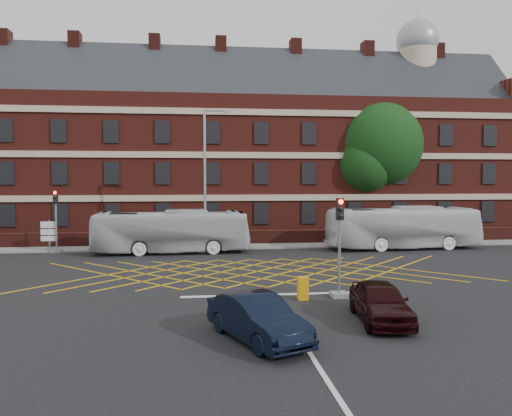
{
  "coord_description": "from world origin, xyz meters",
  "views": [
    {
      "loc": [
        -3.23,
        -24.89,
        5.14
      ],
      "look_at": [
        -0.13,
        1.5,
        3.53
      ],
      "focal_mm": 35.0,
      "sensor_mm": 36.0,
      "label": 1
    }
  ],
  "objects": [
    {
      "name": "bus_right",
      "position": [
        11.52,
        9.5,
        1.54
      ],
      "size": [
        11.18,
        2.99,
        3.09
      ],
      "primitive_type": "imported",
      "rotation": [
        0.0,
        0.0,
        1.61
      ],
      "color": "silver",
      "rests_on": "ground"
    },
    {
      "name": "far_pavement",
      "position": [
        0.0,
        12.0,
        0.06
      ],
      "size": [
        60.0,
        3.0,
        0.12
      ],
      "primitive_type": "cube",
      "color": "slate",
      "rests_on": "ground"
    },
    {
      "name": "direction_signs",
      "position": [
        -13.44,
        10.8,
        1.38
      ],
      "size": [
        1.1,
        0.16,
        2.2
      ],
      "color": "gray",
      "rests_on": "ground"
    },
    {
      "name": "car_maroon",
      "position": [
        3.25,
        -7.94,
        0.72
      ],
      "size": [
        2.14,
        4.37,
        1.44
      ],
      "primitive_type": "imported",
      "rotation": [
        0.0,
        0.0,
        -0.11
      ],
      "color": "black",
      "rests_on": "ground"
    },
    {
      "name": "victorian_building",
      "position": [
        0.25,
        22.0,
        7.84
      ],
      "size": [
        51.0,
        12.17,
        20.4
      ],
      "color": "#5D1E18",
      "rests_on": "ground"
    },
    {
      "name": "street_lamp",
      "position": [
        -2.66,
        9.57,
        3.44
      ],
      "size": [
        2.25,
        1.0,
        9.79
      ],
      "color": "slate",
      "rests_on": "ground"
    },
    {
      "name": "traffic_light_far",
      "position": [
        -12.92,
        10.65,
        1.76
      ],
      "size": [
        0.7,
        0.7,
        4.27
      ],
      "color": "slate",
      "rests_on": "ground"
    },
    {
      "name": "boundary_wall",
      "position": [
        0.0,
        13.0,
        0.55
      ],
      "size": [
        56.0,
        0.5,
        1.1
      ],
      "primitive_type": "cube",
      "color": "#451712",
      "rests_on": "ground"
    },
    {
      "name": "bus_left",
      "position": [
        -5.03,
        9.4,
        1.48
      ],
      "size": [
        10.69,
        2.83,
        2.96
      ],
      "primitive_type": "imported",
      "rotation": [
        0.0,
        0.0,
        1.6
      ],
      "color": "silver",
      "rests_on": "ground"
    },
    {
      "name": "car_navy",
      "position": [
        -1.38,
        -9.54,
        0.72
      ],
      "size": [
        3.16,
        4.6,
        1.44
      ],
      "primitive_type": "imported",
      "rotation": [
        0.0,
        0.0,
        0.42
      ],
      "color": "black",
      "rests_on": "ground"
    },
    {
      "name": "deciduous_tree",
      "position": [
        12.52,
        17.47,
        7.48
      ],
      "size": [
        7.79,
        7.63,
        11.83
      ],
      "color": "black",
      "rests_on": "ground"
    },
    {
      "name": "box_junction_hatching",
      "position": [
        0.0,
        2.0,
        0.01
      ],
      "size": [
        8.22,
        8.22,
        0.02
      ],
      "primitive_type": "cube",
      "rotation": [
        0.0,
        0.0,
        0.79
      ],
      "color": "#CC990C",
      "rests_on": "ground"
    },
    {
      "name": "centre_line",
      "position": [
        0.0,
        -10.0,
        0.01
      ],
      "size": [
        0.15,
        14.0,
        0.02
      ],
      "primitive_type": "cube",
      "color": "silver",
      "rests_on": "ground"
    },
    {
      "name": "traffic_light_near",
      "position": [
        2.81,
        -4.22,
        1.76
      ],
      "size": [
        0.7,
        0.7,
        4.27
      ],
      "color": "slate",
      "rests_on": "ground"
    },
    {
      "name": "stop_line",
      "position": [
        0.0,
        -3.5,
        0.01
      ],
      "size": [
        8.0,
        0.3,
        0.02
      ],
      "primitive_type": "cube",
      "color": "silver",
      "rests_on": "ground"
    },
    {
      "name": "utility_cabinet",
      "position": [
        1.17,
        -4.47,
        0.48
      ],
      "size": [
        0.44,
        0.4,
        0.96
      ],
      "primitive_type": "cube",
      "color": "orange",
      "rests_on": "ground"
    },
    {
      "name": "ground",
      "position": [
        0.0,
        0.0,
        0.0
      ],
      "size": [
        120.0,
        120.0,
        0.0
      ],
      "primitive_type": "plane",
      "color": "black",
      "rests_on": "ground"
    }
  ]
}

